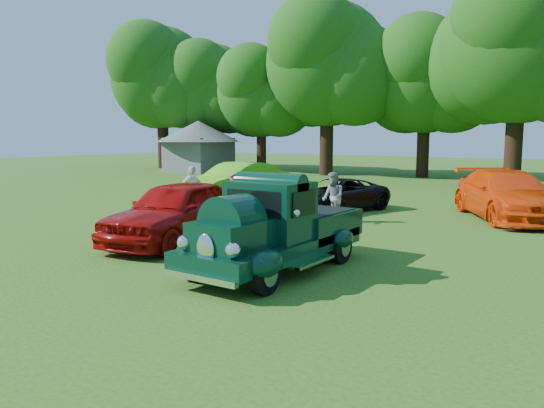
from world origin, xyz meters
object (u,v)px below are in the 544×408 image
Objects in this scene: hero_pickup at (276,231)px; back_car_orange at (507,195)px; gazebo at (199,140)px; red_convertible at (177,211)px; back_car_lime at (237,183)px; spectator_pink at (234,198)px; back_car_black at (335,195)px; spectator_grey at (333,197)px; spectator_white at (192,191)px.

hero_pickup is 10.21m from back_car_orange.
gazebo is (-24.53, 11.78, 1.60)m from back_car_orange.
red_convertible is 8.43m from back_car_lime.
back_car_orange is (6.16, 9.03, -0.00)m from red_convertible.
back_car_lime reaches higher than spectator_pink.
hero_pickup is 8.81m from back_car_black.
hero_pickup is 0.99× the size of red_convertible.
spectator_pink is 0.98× the size of spectator_grey.
spectator_pink is 0.93× the size of spectator_white.
spectator_white is (-4.79, -1.38, 0.05)m from spectator_grey.
back_car_orange is at bearing 78.33° from spectator_grey.
red_convertible is 2.78× the size of spectator_white.
back_car_lime is at bearing -164.29° from back_car_black.
hero_pickup reaches higher than spectator_pink.
back_car_lime is 5.31m from spectator_pink.
back_car_lime is 1.16× the size of back_car_black.
spectator_grey is at bearing -61.65° from spectator_white.
back_car_black is 0.67× the size of gazebo.
gazebo is (-22.07, 21.68, 1.61)m from hero_pickup.
hero_pickup is at bearing -42.78° from back_car_lime.
hero_pickup reaches higher than back_car_orange.
back_car_lime reaches higher than back_car_orange.
hero_pickup is at bearing -23.80° from red_convertible.
red_convertible is 3.31m from spectator_pink.
hero_pickup is at bearing -112.28° from spectator_white.
back_car_black is (-3.05, 8.26, -0.20)m from hero_pickup.
hero_pickup reaches higher than spectator_white.
hero_pickup is 11.31m from back_car_lime.
gazebo is at bearing 178.90° from spectator_grey.
hero_pickup reaches higher than back_car_lime.
red_convertible is 1.10× the size of back_car_black.
gazebo is at bearing 161.06° from back_car_black.
gazebo is (-20.14, 15.67, 1.60)m from spectator_grey.
hero_pickup is 30.98m from gazebo.
spectator_white is at bearing -71.02° from back_car_lime.
back_car_black is 23.35m from gazebo.
spectator_white reaches higher than spectator_pink.
red_convertible is (-3.70, 0.87, 0.01)m from hero_pickup.
red_convertible is 3.00× the size of spectator_pink.
back_car_lime is 19.71m from gazebo.
hero_pickup is at bearing -53.48° from back_car_black.
back_car_black is at bearing -35.21° from gazebo.
spectator_grey is at bearing -170.16° from back_car_orange.
back_car_black is at bearing -33.03° from spectator_white.
back_car_black is 2.68× the size of spectator_grey.
hero_pickup is 0.85× the size of back_car_orange.
spectator_pink is 0.25× the size of gazebo.
hero_pickup is 8.16m from spectator_white.
back_car_lime is 3.80m from spectator_white.
spectator_pink is at bearing -44.90° from gazebo.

